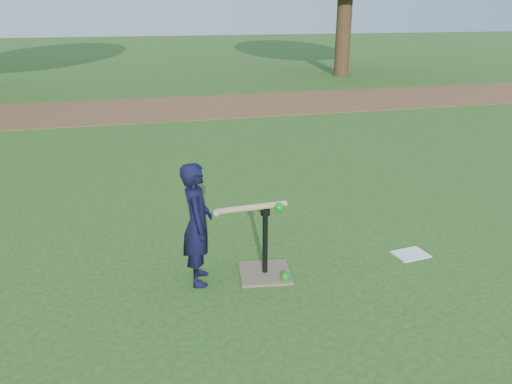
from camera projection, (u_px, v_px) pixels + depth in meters
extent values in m
plane|color=#285116|center=(224.00, 257.00, 4.61)|extent=(80.00, 80.00, 0.00)
cube|color=brown|center=(159.00, 109.00, 11.41)|extent=(24.00, 3.00, 0.01)
imported|color=black|center=(197.00, 224.00, 4.04)|extent=(0.29, 0.41, 1.04)
sphere|color=#0D9311|center=(285.00, 277.00, 4.19)|extent=(0.08, 0.08, 0.08)
cube|color=white|center=(411.00, 254.00, 4.65)|extent=(0.32, 0.26, 0.01)
cube|color=#76604A|center=(265.00, 273.00, 4.32)|extent=(0.49, 0.49, 0.02)
cylinder|color=black|center=(265.00, 243.00, 4.22)|extent=(0.05, 0.05, 0.55)
cylinder|color=black|center=(265.00, 212.00, 4.12)|extent=(0.08, 0.08, 0.06)
cylinder|color=tan|center=(252.00, 208.00, 4.05)|extent=(0.60, 0.08, 0.05)
sphere|color=tan|center=(216.00, 213.00, 3.94)|extent=(0.06, 0.06, 0.06)
sphere|color=#0D9311|center=(279.00, 207.00, 4.08)|extent=(0.08, 0.08, 0.08)
cylinder|color=#382316|center=(344.00, 23.00, 16.46)|extent=(0.50, 0.50, 3.42)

